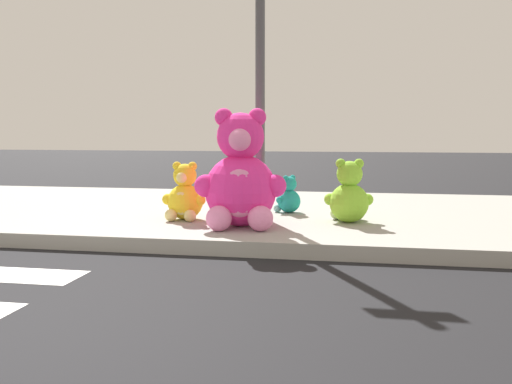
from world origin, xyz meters
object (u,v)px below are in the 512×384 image
(plush_lime, at_px, (349,197))
(plush_yellow, at_px, (185,197))
(sign_pole, at_px, (260,72))
(plush_teal, at_px, (288,198))
(plush_pink_large, at_px, (241,180))

(plush_lime, bearing_deg, plush_yellow, -174.85)
(sign_pole, height_order, plush_teal, sign_pole)
(plush_pink_large, bearing_deg, plush_yellow, 155.15)
(sign_pole, distance_m, plush_yellow, 1.68)
(plush_lime, relative_size, plush_yellow, 1.07)
(plush_pink_large, xyz_separation_m, plush_teal, (0.37, 1.12, -0.32))
(sign_pole, relative_size, plush_pink_large, 2.53)
(plush_yellow, bearing_deg, plush_pink_large, -24.85)
(sign_pole, distance_m, plush_pink_large, 1.33)
(plush_yellow, bearing_deg, plush_lime, 5.15)
(plush_yellow, bearing_deg, plush_teal, 35.27)
(plush_pink_large, distance_m, plush_teal, 1.23)
(sign_pole, height_order, plush_lime, sign_pole)
(plush_lime, height_order, plush_teal, plush_lime)
(sign_pole, xyz_separation_m, plush_lime, (1.03, -0.08, -1.41))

